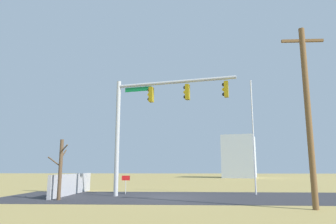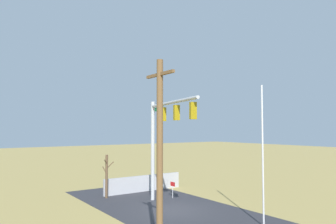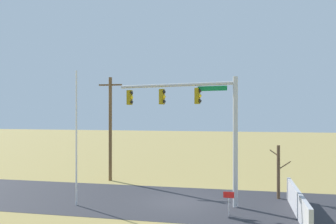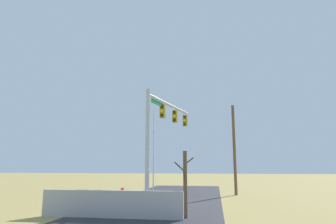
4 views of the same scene
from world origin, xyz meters
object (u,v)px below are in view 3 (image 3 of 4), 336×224
(utility_pole, at_px, (110,127))
(bare_tree, at_px, (278,171))
(flagpole, at_px, (76,138))
(open_sign, at_px, (229,198))
(signal_mast, at_px, (198,114))

(utility_pole, xyz_separation_m, bare_tree, (12.41, -3.29, -2.52))
(bare_tree, bearing_deg, utility_pole, 165.15)
(flagpole, bearing_deg, open_sign, -0.81)
(bare_tree, relative_size, open_sign, 2.72)
(utility_pole, height_order, open_sign, utility_pole)
(signal_mast, bearing_deg, open_sign, -49.40)
(signal_mast, height_order, bare_tree, signal_mast)
(bare_tree, bearing_deg, open_sign, -124.49)
(signal_mast, bearing_deg, flagpole, -163.29)
(flagpole, height_order, bare_tree, flagpole)
(open_sign, bearing_deg, utility_pole, 141.70)
(open_sign, bearing_deg, flagpole, 179.19)
(flagpole, bearing_deg, utility_pole, 96.37)
(signal_mast, height_order, flagpole, flagpole)
(signal_mast, xyz_separation_m, utility_pole, (-7.65, 5.34, -1.05))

